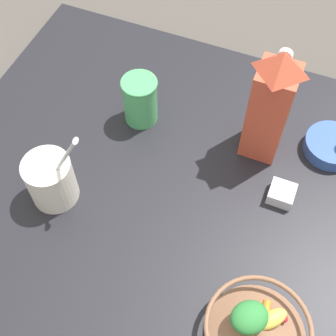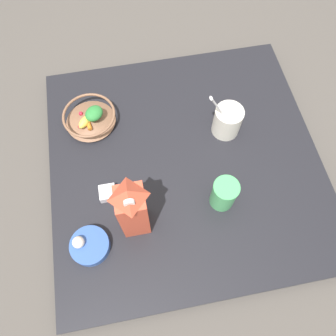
{
  "view_description": "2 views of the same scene",
  "coord_description": "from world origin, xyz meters",
  "px_view_note": "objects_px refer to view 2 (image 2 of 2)",
  "views": [
    {
      "loc": [
        -0.26,
        0.5,
        0.98
      ],
      "look_at": [
        -0.05,
        -0.02,
        0.12
      ],
      "focal_mm": 50.0,
      "sensor_mm": 36.0,
      "label": 1
    },
    {
      "loc": [
        -0.17,
        -0.53,
        1.15
      ],
      "look_at": [
        -0.08,
        -0.05,
        0.11
      ],
      "focal_mm": 35.0,
      "sensor_mm": 36.0,
      "label": 2
    }
  ],
  "objects_px": {
    "garlic_bowl": "(89,245)",
    "spice_jar": "(108,193)",
    "fruit_bowl": "(90,117)",
    "milk_carton": "(133,209)",
    "drinking_cup": "(224,194)",
    "yogurt_tub": "(228,120)"
  },
  "relations": [
    {
      "from": "fruit_bowl",
      "to": "drinking_cup",
      "type": "distance_m",
      "value": 0.59
    },
    {
      "from": "drinking_cup",
      "to": "garlic_bowl",
      "type": "distance_m",
      "value": 0.48
    },
    {
      "from": "garlic_bowl",
      "to": "spice_jar",
      "type": "bearing_deg",
      "value": 65.26
    },
    {
      "from": "fruit_bowl",
      "to": "drinking_cup",
      "type": "xyz_separation_m",
      "value": [
        0.42,
        -0.41,
        0.03
      ]
    },
    {
      "from": "fruit_bowl",
      "to": "garlic_bowl",
      "type": "height_order",
      "value": "fruit_bowl"
    },
    {
      "from": "fruit_bowl",
      "to": "spice_jar",
      "type": "bearing_deg",
      "value": -84.46
    },
    {
      "from": "drinking_cup",
      "to": "garlic_bowl",
      "type": "height_order",
      "value": "drinking_cup"
    },
    {
      "from": "garlic_bowl",
      "to": "drinking_cup",
      "type": "bearing_deg",
      "value": 9.27
    },
    {
      "from": "milk_carton",
      "to": "drinking_cup",
      "type": "xyz_separation_m",
      "value": [
        0.31,
        0.03,
        -0.09
      ]
    },
    {
      "from": "drinking_cup",
      "to": "spice_jar",
      "type": "bearing_deg",
      "value": 166.11
    },
    {
      "from": "milk_carton",
      "to": "garlic_bowl",
      "type": "distance_m",
      "value": 0.22
    },
    {
      "from": "spice_jar",
      "to": "yogurt_tub",
      "type": "bearing_deg",
      "value": 21.18
    },
    {
      "from": "milk_carton",
      "to": "spice_jar",
      "type": "height_order",
      "value": "milk_carton"
    },
    {
      "from": "spice_jar",
      "to": "garlic_bowl",
      "type": "bearing_deg",
      "value": -114.74
    },
    {
      "from": "spice_jar",
      "to": "milk_carton",
      "type": "bearing_deg",
      "value": -55.08
    },
    {
      "from": "fruit_bowl",
      "to": "milk_carton",
      "type": "height_order",
      "value": "milk_carton"
    },
    {
      "from": "fruit_bowl",
      "to": "yogurt_tub",
      "type": "distance_m",
      "value": 0.53
    },
    {
      "from": "yogurt_tub",
      "to": "garlic_bowl",
      "type": "height_order",
      "value": "yogurt_tub"
    },
    {
      "from": "milk_carton",
      "to": "drinking_cup",
      "type": "bearing_deg",
      "value": 4.66
    },
    {
      "from": "spice_jar",
      "to": "fruit_bowl",
      "type": "bearing_deg",
      "value": 95.54
    },
    {
      "from": "drinking_cup",
      "to": "garlic_bowl",
      "type": "xyz_separation_m",
      "value": [
        -0.47,
        -0.08,
        -0.05
      ]
    },
    {
      "from": "milk_carton",
      "to": "drinking_cup",
      "type": "distance_m",
      "value": 0.32
    }
  ]
}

